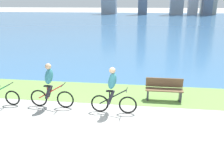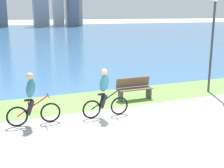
% 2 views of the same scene
% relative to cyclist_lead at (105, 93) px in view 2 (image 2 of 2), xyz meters
% --- Properties ---
extents(ground_plane, '(300.00, 300.00, 0.00)m').
position_rel_cyclist_lead_xyz_m(ground_plane, '(-0.01, -1.38, -0.84)').
color(ground_plane, '#9E9E99').
extents(grass_strip_bayside, '(120.00, 2.57, 0.01)m').
position_rel_cyclist_lead_xyz_m(grass_strip_bayside, '(-0.01, 2.04, -0.84)').
color(grass_strip_bayside, '#6B9947').
rests_on(grass_strip_bayside, ground).
extents(bay_water_surface, '(300.00, 79.48, 0.00)m').
position_rel_cyclist_lead_xyz_m(bay_water_surface, '(-0.01, 43.06, -0.84)').
color(bay_water_surface, '#386693').
rests_on(bay_water_surface, ground).
extents(cyclist_lead, '(1.67, 0.52, 1.69)m').
position_rel_cyclist_lead_xyz_m(cyclist_lead, '(0.00, 0.00, 0.00)').
color(cyclist_lead, black).
rests_on(cyclist_lead, ground).
extents(cyclist_trailing, '(1.71, 0.52, 1.71)m').
position_rel_cyclist_lead_xyz_m(cyclist_trailing, '(-2.39, 0.18, 0.00)').
color(cyclist_trailing, black).
rests_on(cyclist_trailing, ground).
extents(bench_near_path, '(1.50, 0.47, 0.90)m').
position_rel_cyclist_lead_xyz_m(bench_near_path, '(1.89, 1.55, -0.39)').
color(bench_near_path, brown).
rests_on(bench_near_path, ground).
extents(lamppost_tall, '(0.28, 0.28, 4.25)m').
position_rel_cyclist_lead_xyz_m(lamppost_tall, '(5.58, 1.37, 1.91)').
color(lamppost_tall, '#38383D').
rests_on(lamppost_tall, ground).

